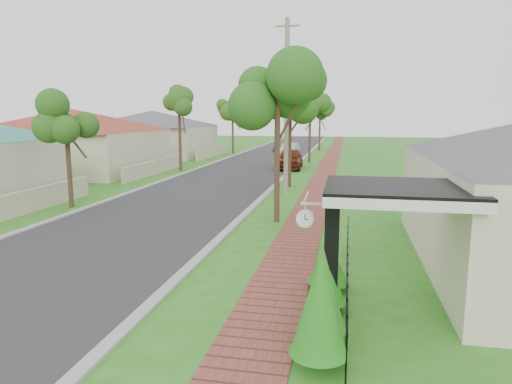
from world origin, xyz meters
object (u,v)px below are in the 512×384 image
Objects in this scene: near_tree at (278,98)px; utility_pole at (286,108)px; parked_car_white at (290,150)px; parked_car_red at (290,159)px; porch_post at (331,261)px; station_clock at (306,217)px.

near_tree is 6.13m from utility_pole.
near_tree is (3.15, -28.86, 4.13)m from parked_car_white.
parked_car_red is 11.00m from parked_car_white.
porch_post is 1.09m from station_clock.
near_tree reaches higher than porch_post.
parked_car_red is at bearing 95.57° from near_tree.
utility_pole is (2.68, -22.75, 3.86)m from parked_car_white.
parked_car_red is 25.82m from station_clock.
utility_pole is (1.28, -11.84, 3.73)m from parked_car_red.
near_tree is at bearing -85.58° from utility_pole.
utility_pole is at bearing 101.51° from porch_post.
station_clock is (3.56, -25.54, 1.16)m from parked_car_red.
porch_post is 0.42× the size of near_tree.
porch_post is at bearing -34.31° from station_clock.
near_tree is at bearing -79.16° from parked_car_white.
porch_post reaches higher than station_clock.
parked_car_white is at bearing 97.75° from station_clock.
parked_car_red is 6.14× the size of station_clock.
station_clock is at bearing -80.52° from utility_pole.
porch_post is at bearing -76.83° from parked_car_white.
porch_post is at bearing -83.29° from parked_car_red.
parked_car_red is at bearing 99.09° from porch_post.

